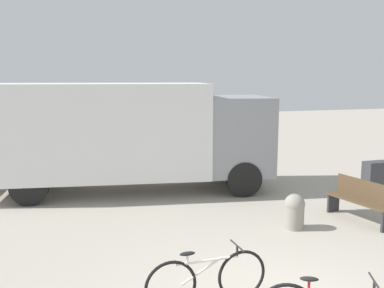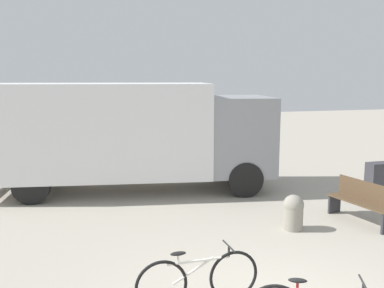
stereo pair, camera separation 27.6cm
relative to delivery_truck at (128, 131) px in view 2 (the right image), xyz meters
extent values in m
cube|color=white|center=(-0.74, 0.11, 0.06)|extent=(6.17, 3.27, 2.49)
cube|color=gray|center=(3.03, -0.47, -0.12)|extent=(2.07, 2.54, 2.12)
cylinder|color=black|center=(3.19, 0.55, -1.18)|extent=(0.96, 0.42, 0.93)
cylinder|color=black|center=(2.87, -1.49, -1.18)|extent=(0.96, 0.42, 0.93)
cylinder|color=black|center=(-2.17, 1.39, -1.18)|extent=(0.96, 0.42, 0.93)
cylinder|color=black|center=(-2.49, -0.66, -1.18)|extent=(0.96, 0.42, 0.93)
cube|color=brown|center=(4.47, -4.04, -1.20)|extent=(0.67, 1.62, 0.04)
cube|color=brown|center=(4.65, -4.01, -0.99)|extent=(0.31, 1.55, 0.45)
cube|color=#2D2D33|center=(4.34, -3.32, -1.43)|extent=(0.34, 0.11, 0.43)
torus|color=black|center=(-0.38, -6.40, -1.28)|extent=(0.73, 0.07, 0.73)
torus|color=black|center=(0.67, -6.36, -1.28)|extent=(0.73, 0.07, 0.73)
cylinder|color=silver|center=(0.14, -6.38, -0.99)|extent=(0.89, 0.06, 0.04)
cylinder|color=silver|center=(0.07, -6.38, -1.13)|extent=(0.59, 0.06, 0.34)
cylinder|color=silver|center=(-0.14, -6.39, -0.93)|extent=(0.03, 0.03, 0.12)
ellipsoid|color=black|center=(-0.14, -6.39, -0.85)|extent=(0.22, 0.10, 0.05)
cylinder|color=black|center=(0.59, -6.37, -0.92)|extent=(0.03, 0.03, 0.15)
cylinder|color=black|center=(0.59, -6.37, -0.84)|extent=(0.04, 0.44, 0.02)
cylinder|color=red|center=(1.01, -7.50, -0.93)|extent=(0.03, 0.03, 0.12)
ellipsoid|color=black|center=(1.01, -7.50, -0.85)|extent=(0.24, 0.17, 0.05)
cylinder|color=black|center=(1.68, -7.80, -0.84)|extent=(0.20, 0.41, 0.02)
cylinder|color=gray|center=(2.88, -4.04, -1.38)|extent=(0.40, 0.40, 0.52)
sphere|color=gray|center=(2.88, -4.04, -1.12)|extent=(0.42, 0.42, 0.42)
cube|color=#38383D|center=(6.20, -2.53, -1.18)|extent=(0.67, 0.36, 0.93)
camera|label=1|loc=(-1.69, -11.58, 1.49)|focal=40.00mm
camera|label=2|loc=(-1.42, -11.66, 1.49)|focal=40.00mm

